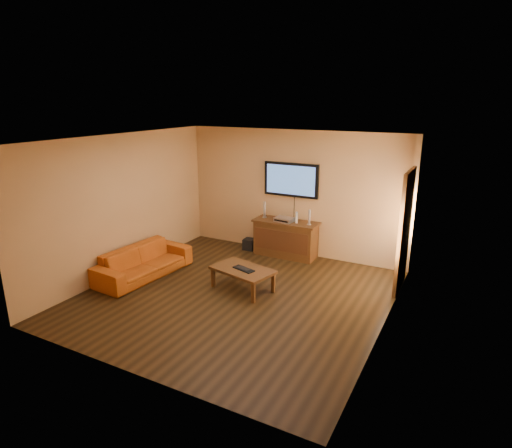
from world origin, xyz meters
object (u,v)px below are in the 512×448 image
Objects in this scene: coffee_table at (243,271)px; sofa at (143,257)px; speaker_right at (309,218)px; media_console at (286,238)px; game_console at (297,217)px; subwoofer at (249,244)px; av_receiver at (284,219)px; keyboard at (244,269)px; television at (291,180)px; bottle at (260,250)px; speaker_left at (265,210)px.

sofa reaches higher than coffee_table.
speaker_right is at bearing 75.16° from coffee_table.
coffee_table is 3.78× the size of speaker_right.
media_console is at bearing 177.89° from speaker_right.
game_console is 0.86× the size of subwoofer.
media_console reaches higher than coffee_table.
speaker_right is at bearing -2.11° from media_console.
av_receiver is at bearing -5.26° from subwoofer.
speaker_right is at bearing 8.04° from av_receiver.
game_console is at bearing 85.21° from keyboard.
television is at bearing 90.69° from coffee_table.
keyboard is (0.60, -1.77, 0.32)m from bottle.
subwoofer is (-0.89, -0.24, -1.53)m from television.
bottle is at bearing 107.82° from coffee_table.
av_receiver is (-0.56, -0.02, -0.10)m from speaker_right.
speaker_left is (-0.54, 0.04, 0.56)m from media_console.
sofa is at bearing -128.23° from television.
speaker_left is 0.80× the size of keyboard.
speaker_left is at bearing 5.17° from subwoofer.
media_console is 3.16× the size of keyboard.
coffee_table is 3.15× the size of av_receiver.
game_console reaches higher than media_console.
television reaches higher than bottle.
television is 1.78m from subwoofer.
television is 2.52m from coffee_table.
sofa is 5.09× the size of av_receiver.
speaker_right reaches higher than keyboard.
coffee_table is 2.15m from subwoofer.
subwoofer is at bearing -179.18° from media_console.
media_console is at bearing 20.80° from bottle.
media_console is 1.27m from television.
subwoofer is (-0.92, 1.93, -0.23)m from coffee_table.
subwoofer is (-1.12, -0.04, -0.77)m from game_console.
television is 0.63× the size of sofa.
speaker_left is at bearing 106.61° from keyboard.
game_console is at bearing -38.87° from sofa.
sofa reaches higher than bottle.
subwoofer is at bearing 152.16° from bottle.
speaker_left is at bearing 177.08° from av_receiver.
coffee_table is at bearing -68.07° from subwoofer.
speaker_left reaches higher than keyboard.
keyboard is at bearing -73.39° from speaker_left.
av_receiver is 0.90m from bottle.
game_console is at bearing -1.56° from subwoofer.
sofa is 6.11× the size of speaker_right.
television reaches higher than game_console.
subwoofer is at bearing -171.31° from speaker_left.
av_receiver is at bearing 92.66° from keyboard.
subwoofer is at bearing -175.70° from av_receiver.
speaker_right is (0.51, 1.92, 0.58)m from coffee_table.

